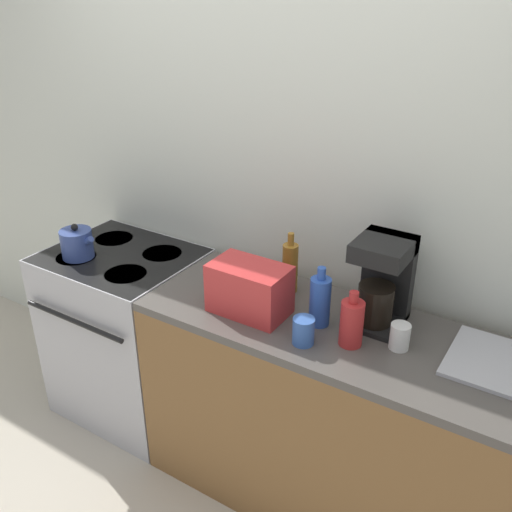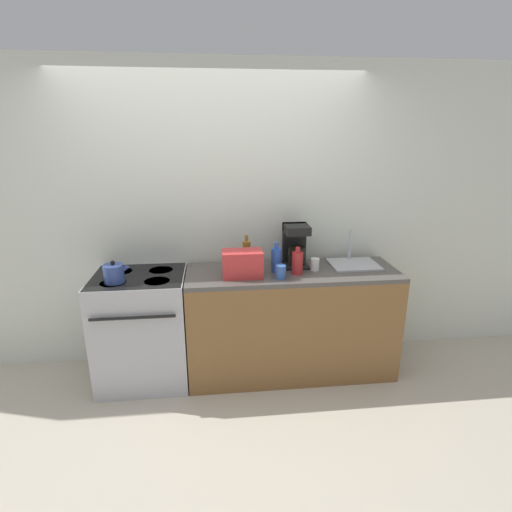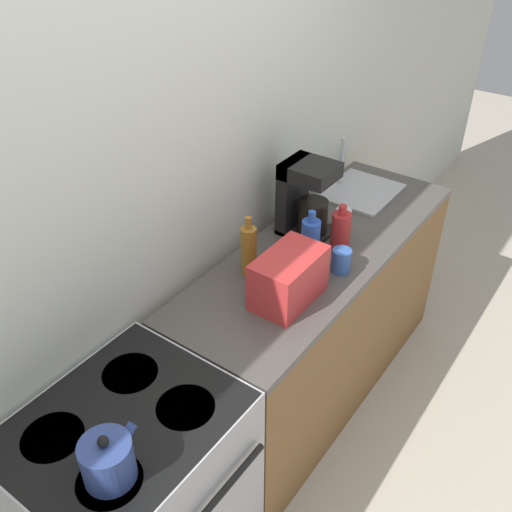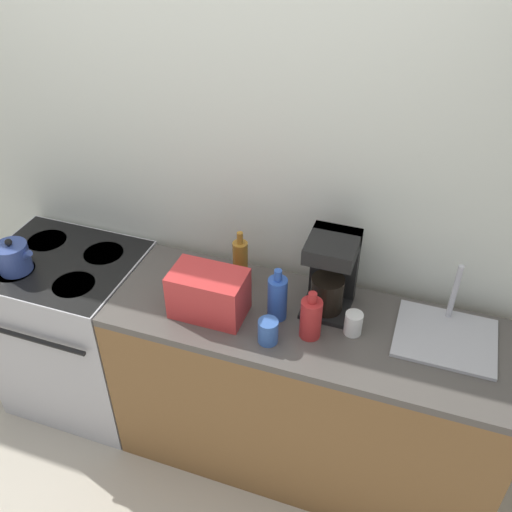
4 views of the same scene
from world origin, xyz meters
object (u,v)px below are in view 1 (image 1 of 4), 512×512
(coffee_maker, at_px, (382,279))
(cup_blue, at_px, (303,331))
(toaster, at_px, (250,289))
(bottle_red, at_px, (352,323))
(bottle_amber, at_px, (290,267))
(kettle, at_px, (77,244))
(bottle_blue, at_px, (320,301))
(stove, at_px, (129,332))
(cup_white, at_px, (400,336))

(coffee_maker, height_order, cup_blue, coffee_maker)
(cup_blue, bearing_deg, toaster, 164.34)
(bottle_red, bearing_deg, bottle_amber, 149.52)
(kettle, relative_size, bottle_amber, 0.70)
(bottle_blue, bearing_deg, kettle, -175.56)
(bottle_red, height_order, bottle_amber, bottle_amber)
(kettle, xyz_separation_m, bottle_red, (1.42, 0.04, 0.02))
(coffee_maker, bearing_deg, stove, -174.27)
(coffee_maker, relative_size, bottle_red, 1.60)
(kettle, relative_size, toaster, 0.61)
(stove, height_order, bottle_blue, bottle_blue)
(bottle_red, bearing_deg, stove, 176.12)
(kettle, bearing_deg, cup_white, 3.90)
(coffee_maker, height_order, bottle_blue, coffee_maker)
(kettle, bearing_deg, stove, 39.12)
(bottle_amber, height_order, cup_blue, bottle_amber)
(stove, height_order, toaster, toaster)
(bottle_red, height_order, bottle_blue, bottle_blue)
(toaster, height_order, bottle_blue, bottle_blue)
(kettle, distance_m, bottle_blue, 1.26)
(kettle, relative_size, coffee_maker, 0.54)
(coffee_maker, distance_m, bottle_blue, 0.26)
(bottle_amber, bearing_deg, stove, -170.81)
(bottle_red, distance_m, cup_blue, 0.18)
(toaster, xyz_separation_m, bottle_blue, (0.28, 0.07, -0.00))
(stove, relative_size, cup_white, 9.28)
(bottle_blue, bearing_deg, bottle_red, -20.98)
(bottle_red, bearing_deg, coffee_maker, 83.05)
(toaster, distance_m, cup_white, 0.61)
(cup_blue, bearing_deg, kettle, 177.56)
(toaster, bearing_deg, stove, 173.49)
(bottle_blue, bearing_deg, cup_white, 1.83)
(kettle, xyz_separation_m, toaster, (0.98, 0.03, 0.03))
(bottle_blue, xyz_separation_m, cup_white, (0.32, 0.01, -0.05))
(bottle_amber, distance_m, cup_blue, 0.40)
(bottle_red, bearing_deg, kettle, -178.56)
(kettle, bearing_deg, bottle_red, 1.44)
(kettle, height_order, coffee_maker, coffee_maker)
(toaster, distance_m, bottle_amber, 0.24)
(bottle_amber, relative_size, cup_blue, 2.56)
(toaster, height_order, cup_blue, toaster)
(bottle_blue, bearing_deg, stove, 178.75)
(bottle_amber, xyz_separation_m, cup_white, (0.55, -0.16, -0.06))
(stove, xyz_separation_m, toaster, (0.83, -0.09, 0.56))
(toaster, bearing_deg, kettle, -178.39)
(coffee_maker, relative_size, cup_white, 3.57)
(toaster, relative_size, cup_white, 3.13)
(stove, bearing_deg, coffee_maker, 5.73)
(bottle_red, relative_size, cup_blue, 2.09)
(coffee_maker, bearing_deg, bottle_blue, -140.56)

